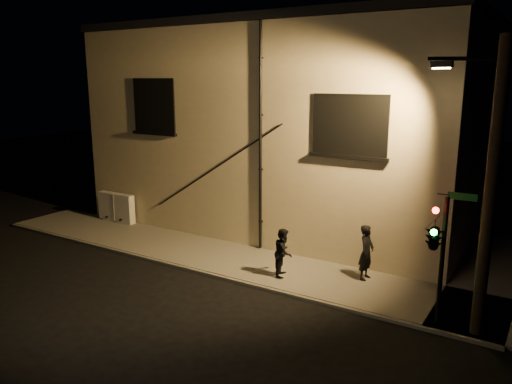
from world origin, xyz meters
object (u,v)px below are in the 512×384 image
Objects in this scene: pedestrian_b at (284,252)px; streetlamp_pole at (488,186)px; pedestrian_a at (366,252)px; utility_cabinet at (116,207)px; traffic_signal at (435,236)px.

streetlamp_pole is (5.96, -0.71, 3.02)m from pedestrian_b.
utility_cabinet is at bearing 91.57° from pedestrian_a.
traffic_signal reaches higher than pedestrian_a.
pedestrian_a is 4.96m from streetlamp_pole.
streetlamp_pole is at bearing -8.64° from utility_cabinet.
utility_cabinet is 16.02m from streetlamp_pole.
pedestrian_b reaches higher than utility_cabinet.
utility_cabinet is 11.99m from pedestrian_a.
streetlamp_pole is (15.53, -2.36, 3.18)m from utility_cabinet.
utility_cabinet is 1.10× the size of pedestrian_a.
traffic_signal reaches higher than pedestrian_b.
traffic_signal is (14.43, -2.47, 1.77)m from utility_cabinet.
pedestrian_b is at bearing 119.42° from pedestrian_a.
utility_cabinet is at bearing 170.29° from traffic_signal.
pedestrian_a is 0.24× the size of streetlamp_pole.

